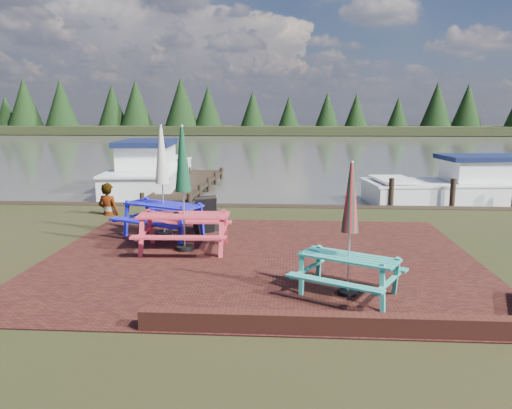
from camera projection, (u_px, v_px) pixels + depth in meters
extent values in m
plane|color=black|center=(257.00, 273.00, 9.55)|extent=(120.00, 120.00, 0.00)
cube|color=#341310|center=(260.00, 258.00, 10.53)|extent=(9.00, 7.50, 0.02)
cube|color=#4C1E16|center=(354.00, 325.00, 6.88)|extent=(6.00, 0.22, 0.30)
cube|color=#434039|center=(282.00, 146.00, 45.86)|extent=(120.00, 60.00, 0.02)
cube|color=black|center=(285.00, 130.00, 74.23)|extent=(120.00, 10.00, 1.20)
cube|color=teal|center=(349.00, 257.00, 8.29)|extent=(1.72, 1.32, 0.04)
cube|color=teal|center=(334.00, 283.00, 7.83)|extent=(1.52, 0.96, 0.04)
cube|color=teal|center=(361.00, 263.00, 8.84)|extent=(1.52, 0.96, 0.04)
cube|color=teal|center=(310.00, 270.00, 8.71)|extent=(0.73, 1.27, 0.66)
cube|color=teal|center=(389.00, 284.00, 7.98)|extent=(0.73, 1.27, 0.66)
cylinder|color=black|center=(348.00, 293.00, 8.40)|extent=(0.32, 0.32, 0.09)
cylinder|color=#B2B2B7|center=(350.00, 231.00, 8.20)|extent=(0.03, 0.03, 2.24)
cone|color=red|center=(351.00, 198.00, 8.11)|extent=(0.29, 0.29, 1.12)
cube|color=#D63747|center=(184.00, 215.00, 10.97)|extent=(2.00, 0.84, 0.04)
cube|color=#D63747|center=(178.00, 238.00, 10.29)|extent=(1.99, 0.33, 0.04)
cube|color=#D63747|center=(190.00, 222.00, 11.76)|extent=(1.99, 0.33, 0.04)
cube|color=#D63747|center=(146.00, 233.00, 11.07)|extent=(0.15, 1.72, 0.81)
cube|color=#D63747|center=(223.00, 233.00, 11.02)|extent=(0.15, 1.72, 0.81)
cylinder|color=black|center=(185.00, 248.00, 11.11)|extent=(0.40, 0.40, 0.11)
cylinder|color=#B2B2B7|center=(183.00, 190.00, 10.87)|extent=(0.04, 0.04, 2.75)
cone|color=#103E26|center=(182.00, 160.00, 10.75)|extent=(0.35, 0.35, 1.37)
cube|color=#1D1CD7|center=(163.00, 204.00, 12.29)|extent=(2.10, 1.53, 0.04)
cube|color=#1D1CD7|center=(143.00, 223.00, 11.71)|extent=(1.88, 1.07, 0.04)
cube|color=#1D1CD7|center=(182.00, 212.00, 12.98)|extent=(1.88, 1.07, 0.04)
cube|color=#1D1CD7|center=(138.00, 217.00, 12.77)|extent=(0.80, 1.57, 0.81)
cube|color=#1D1CD7|center=(192.00, 224.00, 11.96)|extent=(0.80, 1.57, 0.81)
cylinder|color=black|center=(164.00, 234.00, 12.42)|extent=(0.39, 0.39, 0.11)
cylinder|color=#B2B2B7|center=(162.00, 182.00, 12.19)|extent=(0.04, 0.04, 2.72)
cone|color=beige|center=(162.00, 155.00, 12.07)|extent=(0.35, 0.35, 1.36)
cube|color=black|center=(205.00, 217.00, 12.47)|extent=(0.61, 0.49, 0.93)
cube|color=black|center=(207.00, 214.00, 12.78)|extent=(0.61, 0.49, 0.93)
cube|color=black|center=(205.00, 198.00, 12.55)|extent=(0.51, 0.33, 0.03)
cube|color=black|center=(192.00, 183.00, 21.04)|extent=(1.60, 9.00, 0.06)
cube|color=black|center=(174.00, 181.00, 21.08)|extent=(0.08, 9.00, 0.08)
cube|color=black|center=(209.00, 182.00, 20.98)|extent=(0.08, 9.00, 0.08)
cylinder|color=black|center=(142.00, 208.00, 16.72)|extent=(0.16, 0.16, 1.00)
cylinder|color=black|center=(190.00, 208.00, 16.61)|extent=(0.16, 0.16, 1.00)
cube|color=white|center=(152.00, 179.00, 21.75)|extent=(3.44, 8.03, 1.12)
cube|color=white|center=(152.00, 166.00, 21.65)|extent=(3.50, 8.19, 0.09)
cube|color=white|center=(147.00, 156.00, 20.63)|extent=(2.24, 3.45, 0.95)
cube|color=#0F1739|center=(147.00, 143.00, 20.53)|extent=(2.50, 3.94, 0.20)
cube|color=white|center=(162.00, 157.00, 24.54)|extent=(2.40, 1.62, 0.11)
cube|color=white|center=(463.00, 195.00, 17.98)|extent=(7.10, 3.23, 0.91)
cube|color=white|center=(464.00, 182.00, 17.90)|extent=(7.24, 3.29, 0.07)
cube|color=white|center=(488.00, 170.00, 17.87)|extent=(3.07, 2.06, 0.78)
cube|color=#0F1739|center=(489.00, 158.00, 17.79)|extent=(3.51, 2.30, 0.16)
cube|color=white|center=(393.00, 179.00, 17.72)|extent=(1.48, 2.16, 0.09)
imported|color=gray|center=(107.00, 183.00, 14.86)|extent=(0.80, 0.64, 1.92)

